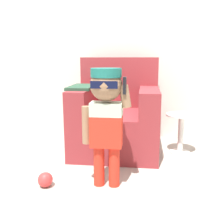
% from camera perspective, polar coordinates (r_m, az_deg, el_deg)
% --- Properties ---
extents(ground_plane, '(10.00, 10.00, 0.00)m').
position_cam_1_polar(ground_plane, '(2.89, 1.17, -9.68)').
color(ground_plane, '#ADA89E').
extents(wall_back, '(10.00, 0.05, 2.60)m').
position_cam_1_polar(wall_back, '(3.49, 2.68, 15.72)').
color(wall_back, silver).
rests_on(wall_back, ground_plane).
extents(armchair, '(0.95, 0.89, 1.06)m').
position_cam_1_polar(armchair, '(2.99, 0.93, -1.42)').
color(armchair, maroon).
rests_on(armchair, ground_plane).
extents(person_child, '(0.40, 0.30, 0.98)m').
position_cam_1_polar(person_child, '(2.08, -1.30, 0.57)').
color(person_child, red).
rests_on(person_child, ground_plane).
extents(side_table, '(0.34, 0.34, 0.45)m').
position_cam_1_polar(side_table, '(3.00, 14.76, -3.76)').
color(side_table, white).
rests_on(side_table, ground_plane).
extents(toy_ball, '(0.12, 0.12, 0.12)m').
position_cam_1_polar(toy_ball, '(2.31, -14.32, -14.08)').
color(toy_ball, '#D13838').
rests_on(toy_ball, ground_plane).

